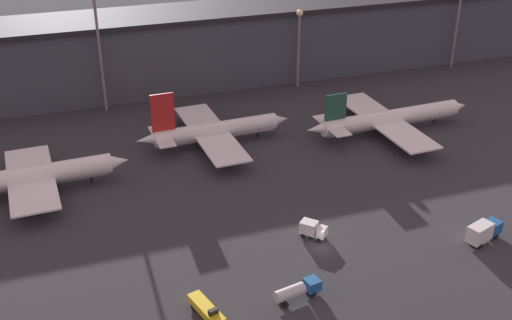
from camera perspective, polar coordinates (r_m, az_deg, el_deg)
The scene contains 12 objects.
ground at distance 110.97m, azimuth 5.84°, elevation -7.77°, with size 600.00×600.00×0.00m, color #2D2D33.
terminal_building at distance 179.14m, azimuth -5.30°, elevation 9.96°, with size 256.00×20.44×20.55m.
airplane_0 at distance 131.71m, azimuth -18.97°, elevation -1.37°, with size 36.28×27.89×12.15m.
airplane_1 at distance 144.27m, azimuth -3.74°, elevation 2.60°, with size 35.83×32.98×13.81m.
airplane_2 at distance 153.16m, azimuth 11.74°, elevation 3.60°, with size 42.94×34.61×11.54m.
service_vehicle_0 at distance 112.60m, azimuth 5.04°, elevation -6.14°, with size 4.77×4.84×2.95m.
service_vehicle_1 at distance 96.04m, azimuth -4.40°, elevation -13.16°, with size 4.08×8.14×2.79m.
service_vehicle_2 at distance 99.08m, azimuth 3.69°, elevation -11.47°, with size 7.86×3.51×2.59m.
service_vehicle_3 at distance 117.63m, azimuth 19.56°, elevation -5.98°, with size 7.80×4.77×3.71m.
lamp_post_1 at distance 161.72m, azimuth -13.82°, elevation 10.34°, with size 1.80×1.80×29.46m.
lamp_post_2 at distance 175.15m, azimuth 3.84°, elevation 10.82°, with size 1.80×1.80×21.33m.
lamp_post_3 at distance 198.84m, azimuth 17.52°, elevation 11.98°, with size 1.80×1.80×23.30m.
Camera 1 is at (-39.90, -81.69, 63.63)m, focal length 45.00 mm.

